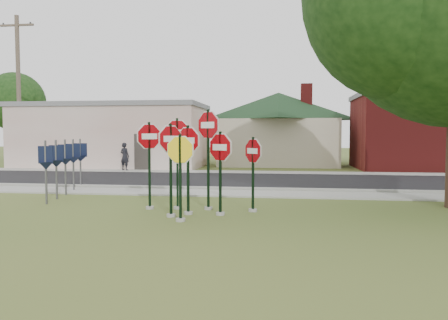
# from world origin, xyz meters

# --- Properties ---
(ground) EXTENTS (120.00, 120.00, 0.00)m
(ground) POSITION_xyz_m (0.00, 0.00, 0.00)
(ground) COLOR #425921
(ground) RESTS_ON ground
(sidewalk_near) EXTENTS (60.00, 1.60, 0.06)m
(sidewalk_near) POSITION_xyz_m (0.00, 5.50, 0.03)
(sidewalk_near) COLOR gray
(sidewalk_near) RESTS_ON ground
(road) EXTENTS (60.00, 7.00, 0.04)m
(road) POSITION_xyz_m (0.00, 10.00, 0.02)
(road) COLOR black
(road) RESTS_ON ground
(sidewalk_far) EXTENTS (60.00, 1.60, 0.06)m
(sidewalk_far) POSITION_xyz_m (0.00, 14.30, 0.03)
(sidewalk_far) COLOR gray
(sidewalk_far) RESTS_ON ground
(curb) EXTENTS (60.00, 0.20, 0.14)m
(curb) POSITION_xyz_m (0.00, 6.50, 0.07)
(curb) COLOR gray
(curb) RESTS_ON ground
(stop_sign_center) EXTENTS (0.94, 0.43, 2.53)m
(stop_sign_center) POSITION_xyz_m (-0.23, 1.40, 1.56)
(stop_sign_center) COLOR gray
(stop_sign_center) RESTS_ON ground
(stop_sign_yellow) EXTENTS (0.97, 0.24, 2.29)m
(stop_sign_yellow) POSITION_xyz_m (-0.22, 0.44, 1.37)
(stop_sign_yellow) COLOR gray
(stop_sign_yellow) RESTS_ON ground
(stop_sign_left) EXTENTS (0.68, 0.75, 2.57)m
(stop_sign_left) POSITION_xyz_m (-0.60, 0.98, 1.58)
(stop_sign_left) COLOR gray
(stop_sign_left) RESTS_ON ground
(stop_sign_right) EXTENTS (0.90, 0.57, 2.37)m
(stop_sign_right) POSITION_xyz_m (0.66, 1.41, 1.45)
(stop_sign_right) COLOR gray
(stop_sign_right) RESTS_ON ground
(stop_sign_back_right) EXTENTS (0.94, 0.63, 3.01)m
(stop_sign_back_right) POSITION_xyz_m (0.19, 2.22, 1.93)
(stop_sign_back_right) COLOR gray
(stop_sign_back_right) RESTS_ON ground
(stop_sign_back_left) EXTENTS (1.04, 0.24, 2.76)m
(stop_sign_back_left) POSITION_xyz_m (-0.72, 2.18, 1.73)
(stop_sign_back_left) COLOR gray
(stop_sign_back_left) RESTS_ON ground
(stop_sign_far_right) EXTENTS (0.66, 0.72, 2.21)m
(stop_sign_far_right) POSITION_xyz_m (1.50, 2.05, 1.31)
(stop_sign_far_right) COLOR gray
(stop_sign_far_right) RESTS_ON ground
(stop_sign_far_left) EXTENTS (0.80, 0.68, 2.65)m
(stop_sign_far_left) POSITION_xyz_m (-1.53, 2.09, 1.64)
(stop_sign_far_left) COLOR gray
(stop_sign_far_left) RESTS_ON ground
(route_sign_row) EXTENTS (1.43, 4.63, 2.00)m
(route_sign_row) POSITION_xyz_m (-5.40, 4.50, 1.22)
(route_sign_row) COLOR #59595E
(route_sign_row) RESTS_ON ground
(building_stucco) EXTENTS (12.20, 6.20, 4.20)m
(building_stucco) POSITION_xyz_m (-9.00, 18.00, 2.15)
(building_stucco) COLOR silver
(building_stucco) RESTS_ON ground
(building_house) EXTENTS (11.60, 11.60, 6.20)m
(building_house) POSITION_xyz_m (2.00, 22.00, 3.65)
(building_house) COLOR #B6AB91
(building_house) RESTS_ON ground
(building_brick) EXTENTS (10.20, 6.20, 4.75)m
(building_brick) POSITION_xyz_m (12.00, 18.50, 2.40)
(building_brick) COLOR maroon
(building_brick) RESTS_ON ground
(utility_pole_near) EXTENTS (2.20, 0.26, 9.50)m
(utility_pole_near) POSITION_xyz_m (-14.00, 15.20, 4.97)
(utility_pole_near) COLOR #4B4032
(utility_pole_near) RESTS_ON ground
(bg_tree_left) EXTENTS (4.90, 4.90, 7.35)m
(bg_tree_left) POSITION_xyz_m (-20.00, 24.00, 4.88)
(bg_tree_left) COLOR #301D15
(bg_tree_left) RESTS_ON ground
(pedestrian) EXTENTS (0.68, 0.55, 1.63)m
(pedestrian) POSITION_xyz_m (-6.89, 14.42, 0.87)
(pedestrian) COLOR black
(pedestrian) RESTS_ON sidewalk_far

